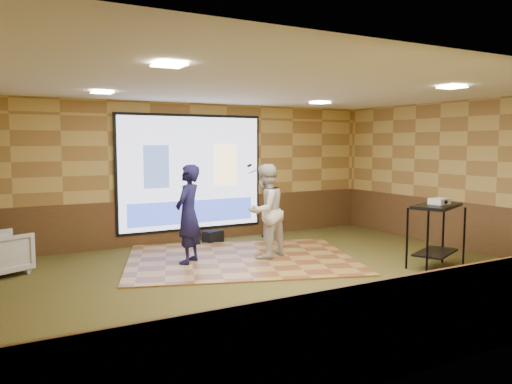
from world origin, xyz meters
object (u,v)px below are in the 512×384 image
projector (439,201)px  projector_screen (192,174)px  player_left (188,214)px  av_table (436,222)px  player_right (265,211)px  duffel_bag (213,237)px  dance_floor (241,259)px  mic_stand (265,216)px  banquet_chair (1,253)px

projector → projector_screen: bearing=114.4°
player_left → av_table: size_ratio=1.57×
player_left → player_right: 1.43m
player_left → duffel_bag: 2.12m
player_left → av_table: 4.27m
projector_screen → player_left: (-0.85, -1.96, -0.57)m
av_table → duffel_bag: (-2.41, 3.90, -0.68)m
projector_screen → player_right: 2.38m
av_table → projector: 0.36m
dance_floor → duffel_bag: (0.21, 1.71, 0.11)m
dance_floor → mic_stand: bearing=48.5°
mic_stand → banquet_chair: mic_stand is taller
player_left → player_right: size_ratio=1.00×
av_table → dance_floor: bearing=140.2°
mic_stand → av_table: bearing=-52.3°
dance_floor → mic_stand: size_ratio=2.42×
player_right → av_table: size_ratio=1.57×
mic_stand → banquet_chair: bearing=-149.9°
player_left → duffel_bag: (1.18, 1.59, -0.77)m
duffel_bag → av_table: bearing=-58.3°
player_left → mic_stand: 2.98m
projector_screen → dance_floor: size_ratio=0.81×
banquet_chair → projector_screen: bearing=-97.4°
banquet_chair → duffel_bag: bearing=-103.5°
player_right → mic_stand: player_right is taller
player_right → av_table: 2.98m
player_left → banquet_chair: 3.09m
player_right → duffel_bag: (-0.23, 1.87, -0.77)m
projector_screen → mic_stand: projector_screen is taller
projector → player_left: bearing=138.8°
player_left → banquet_chair: player_left is taller
player_right → duffel_bag: size_ratio=4.29×
projector → mic_stand: mic_stand is taller
dance_floor → projector: size_ratio=13.44×
banquet_chair → duffel_bag: 4.18m
projector_screen → av_table: bearing=-57.3°
player_right → projector_screen: bearing=-97.7°
mic_stand → dance_floor: bearing=-109.5°
player_left → dance_floor: bearing=128.0°
av_table → banquet_chair: bearing=154.3°
av_table → mic_stand: 4.07m
player_left → banquet_chair: bearing=-60.2°
projector_screen → player_left: 2.21m
player_right → banquet_chair: size_ratio=2.23×
av_table → projector: projector is taller
player_right → projector: size_ratio=5.71×
duffel_bag → player_left: bearing=-126.5°
projector_screen → banquet_chair: (-3.78, -1.14, -1.12)m
player_left → projector: (3.63, -2.32, 0.26)m
player_right → banquet_chair: 4.50m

